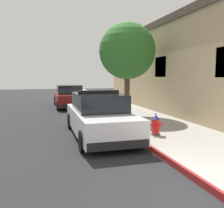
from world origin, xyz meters
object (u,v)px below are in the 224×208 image
at_px(police_cruiser, 99,116).
at_px(parked_car_silver_ahead, 69,96).
at_px(street_tree, 127,51).
at_px(fire_hydrant, 156,125).

relative_size(police_cruiser, parked_car_silver_ahead, 1.00).
bearing_deg(street_tree, fire_hydrant, -96.11).
bearing_deg(parked_car_silver_ahead, police_cruiser, -88.98).
xyz_separation_m(police_cruiser, fire_hydrant, (1.79, -0.98, -0.24)).
bearing_deg(police_cruiser, street_tree, 56.96).
distance_m(police_cruiser, street_tree, 4.95).
xyz_separation_m(police_cruiser, street_tree, (2.26, 3.48, 2.70)).
bearing_deg(fire_hydrant, street_tree, 83.89).
bearing_deg(parked_car_silver_ahead, street_tree, -66.92).
bearing_deg(street_tree, police_cruiser, -123.04).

